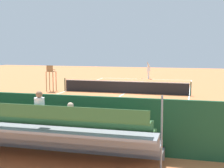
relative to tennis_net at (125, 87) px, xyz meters
name	(u,v)px	position (x,y,z in m)	size (l,w,h in m)	color
ground_plane	(125,93)	(0.00, 0.00, -0.50)	(60.00, 60.00, 0.00)	#D17542
court_line_markings	(125,93)	(0.00, -0.04, -0.50)	(10.10, 22.20, 0.01)	white
tennis_net	(125,87)	(0.00, 0.00, 0.00)	(10.30, 0.10, 1.07)	black
backdrop_wall	(45,120)	(0.00, 14.00, 0.50)	(18.00, 0.16, 2.00)	#1E4C2D
bleacher_stand	(22,131)	(0.15, 15.37, 0.45)	(9.06, 2.40, 2.48)	gray
umpire_chair	(51,75)	(6.20, 0.34, 0.81)	(0.67, 0.67, 2.14)	olive
courtside_bench	(126,132)	(-2.95, 13.27, 0.06)	(1.80, 0.40, 0.93)	#234C2D
equipment_bag	(85,140)	(-1.39, 13.40, -0.32)	(0.90, 0.36, 0.36)	#334C8C
tennis_player	(149,70)	(-0.26, -11.40, 0.51)	(0.41, 0.55, 1.93)	white
tennis_racket	(140,79)	(0.63, -11.06, -0.49)	(0.58, 0.35, 0.03)	black
tennis_ball_near	(147,79)	(-0.30, -10.31, -0.47)	(0.07, 0.07, 0.07)	#CCDB33
tennis_ball_far	(126,79)	(2.09, -10.03, -0.47)	(0.07, 0.07, 0.07)	#CCDB33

